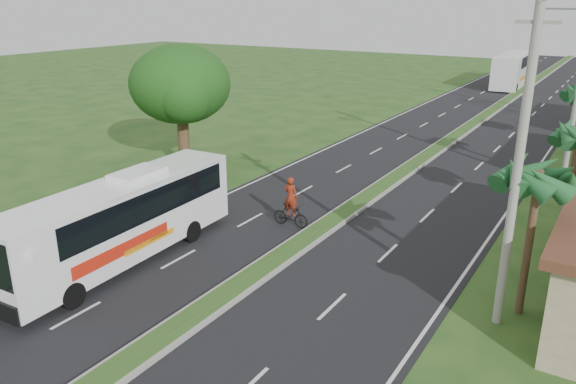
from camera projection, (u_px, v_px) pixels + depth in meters
The scene contains 11 objects.
ground at pixel (249, 281), 20.97m from camera, with size 180.00×180.00×0.00m, color #1F481A.
road_asphalt at pixel (425, 158), 37.04m from camera, with size 14.00×160.00×0.02m, color black.
median_strip at pixel (425, 157), 37.01m from camera, with size 1.20×160.00×0.18m.
lane_edge_left at pixel (335, 145), 40.38m from camera, with size 0.12×160.00×0.01m, color silver.
lane_edge_right at pixel (533, 174), 33.71m from camera, with size 0.12×160.00×0.01m, color silver.
palm_verge_a at pixel (539, 178), 17.36m from camera, with size 2.40×2.40×5.45m.
shade_tree at pixel (179, 87), 33.40m from camera, with size 6.30×6.00×7.54m.
utility_pole_a at pixel (520, 154), 16.50m from camera, with size 1.60×0.28×11.00m.
coach_bus_main at pixel (122, 216), 21.91m from camera, with size 2.70×11.04×3.54m.
coach_bus_far at pixel (514, 68), 67.03m from camera, with size 3.22×13.13×3.80m.
motorcyclist at pixel (291, 209), 25.73m from camera, with size 1.81×0.56×2.40m.
Camera 1 is at (11.09, -15.16, 10.01)m, focal length 35.00 mm.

